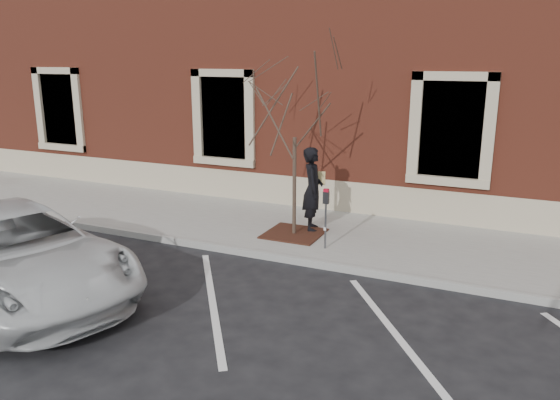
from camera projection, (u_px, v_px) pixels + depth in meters
The scene contains 10 objects.
ground at pixel (268, 258), 11.22m from camera, with size 120.00×120.00×0.00m, color #28282B.
sidewalk_near at pixel (300, 231), 12.75m from camera, with size 40.00×3.50×0.15m, color #AAA9A0.
curb_near at pixel (267, 256), 11.16m from camera, with size 40.00×0.12×0.15m, color #9E9E99.
parking_stripes at pixel (212, 300), 9.29m from camera, with size 28.00×4.40×0.01m, color silver, non-canonical shape.
building_civic at pixel (374, 57), 17.02m from camera, with size 40.00×8.62×8.00m.
man at pixel (313, 189), 12.35m from camera, with size 0.70×0.46×1.92m, color black.
parking_meter at pixel (326, 207), 11.15m from camera, with size 0.12×0.09×1.27m.
tree_grate at pixel (294, 233), 12.27m from camera, with size 1.24×1.24×0.03m, color #421B15.
sapling at pixel (295, 109), 11.57m from camera, with size 2.39×2.39×3.98m.
white_truck at pixel (15, 253), 9.35m from camera, with size 2.52×5.47×1.52m, color silver.
Camera 1 is at (4.58, -9.50, 4.02)m, focal length 35.00 mm.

